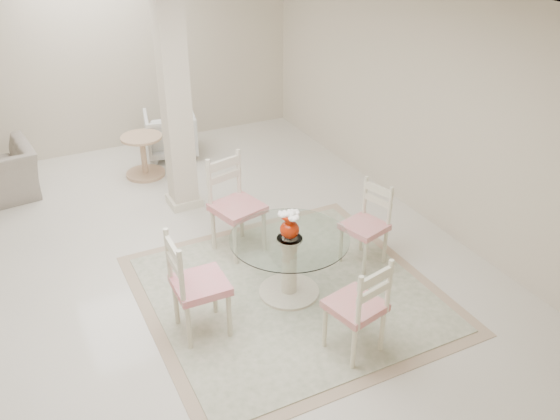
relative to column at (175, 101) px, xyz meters
name	(u,v)px	position (x,y,z in m)	size (l,w,h in m)	color
ground	(178,267)	(-0.50, -1.30, -1.35)	(7.00, 7.00, 0.00)	silver
room_shell	(161,98)	(-0.50, -1.30, 0.51)	(6.02, 7.02, 2.71)	beige
column	(175,101)	(0.00, 0.00, 0.00)	(0.30, 0.30, 2.70)	beige
area_rug	(289,293)	(0.33, -2.24, -1.34)	(2.77, 2.77, 0.02)	tan
dining_table	(289,266)	(0.33, -2.24, -1.02)	(1.13, 1.13, 0.65)	beige
red_vase	(290,225)	(0.34, -2.24, -0.56)	(0.21, 0.20, 0.28)	#A61E05
dining_chair_east	(369,218)	(1.34, -2.09, -0.82)	(0.50, 0.50, 1.00)	beige
dining_chair_north	(233,198)	(0.18, -1.22, -0.72)	(0.58, 0.58, 1.19)	beige
dining_chair_west	(191,279)	(-0.68, -2.37, -0.75)	(0.46, 0.46, 1.13)	beige
dining_chair_south	(362,302)	(0.48, -3.25, -0.80)	(0.51, 0.51, 1.05)	#EDE6C2
armchair_white	(171,134)	(0.33, 1.54, -1.02)	(0.70, 0.73, 0.66)	silver
side_table	(144,157)	(-0.21, 1.03, -1.08)	(0.55, 0.55, 0.58)	#D5AE83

